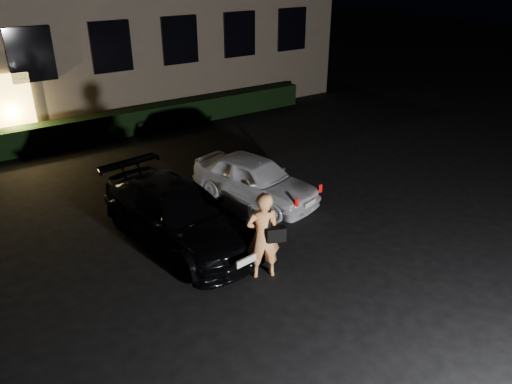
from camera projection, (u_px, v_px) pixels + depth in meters
ground at (312, 274)px, 10.16m from camera, size 80.00×80.00×0.00m
hedge at (124, 123)px, 17.82m from camera, size 15.00×0.70×0.85m
sedan at (178, 213)px, 11.11m from camera, size 2.42×4.77×1.32m
hatch at (255, 179)px, 12.94m from camera, size 2.37×3.81×1.21m
man at (263, 235)px, 9.72m from camera, size 0.79×0.67×1.85m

